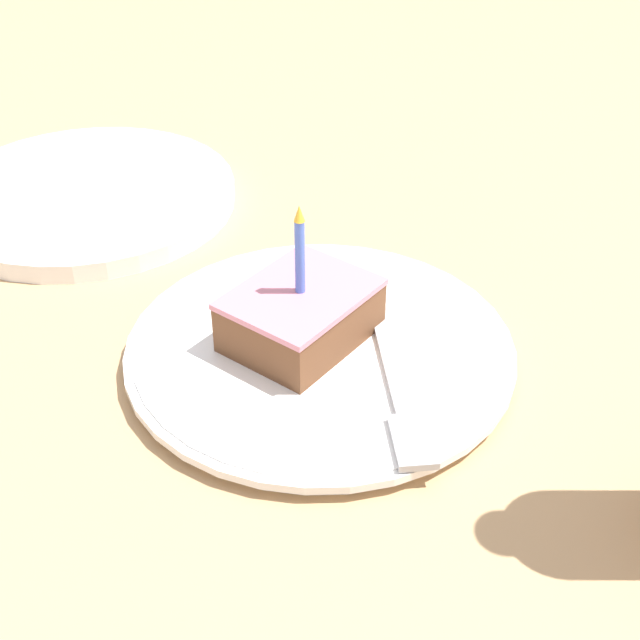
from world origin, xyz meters
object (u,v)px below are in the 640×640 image
at_px(plate, 320,350).
at_px(fork, 396,381).
at_px(cake_slice, 301,314).
at_px(side_plate, 87,196).

distance_m(plate, fork, 0.07).
bearing_deg(cake_slice, fork, -0.83).
xyz_separation_m(plate, cake_slice, (-0.01, -0.00, 0.03)).
bearing_deg(side_plate, cake_slice, -10.70).
height_order(plate, side_plate, side_plate).
height_order(cake_slice, side_plate, cake_slice).
bearing_deg(plate, cake_slice, -167.13).
relative_size(fork, side_plate, 0.56).
relative_size(cake_slice, fork, 0.70).
height_order(plate, cake_slice, cake_slice).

